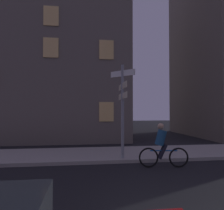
# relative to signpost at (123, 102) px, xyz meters

# --- Properties ---
(sidewalk_kerb) EXTENTS (40.00, 3.11, 0.14)m
(sidewalk_kerb) POSITION_rel_signpost_xyz_m (0.49, 1.24, -2.36)
(sidewalk_kerb) COLOR #9E9991
(sidewalk_kerb) RESTS_ON ground_plane
(signpost) EXTENTS (0.86, 1.77, 3.82)m
(signpost) POSITION_rel_signpost_xyz_m (0.00, 0.00, 0.00)
(signpost) COLOR gray
(signpost) RESTS_ON sidewalk_kerb
(cyclist) EXTENTS (1.81, 0.37, 1.61)m
(cyclist) POSITION_rel_signpost_xyz_m (1.27, -1.07, -1.68)
(cyclist) COLOR black
(cyclist) RESTS_ON ground_plane
(building_left_block) EXTENTS (10.10, 8.10, 12.67)m
(building_left_block) POSITION_rel_signpost_xyz_m (-3.53, 8.61, 3.91)
(building_left_block) COLOR #6B6056
(building_left_block) RESTS_ON ground_plane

